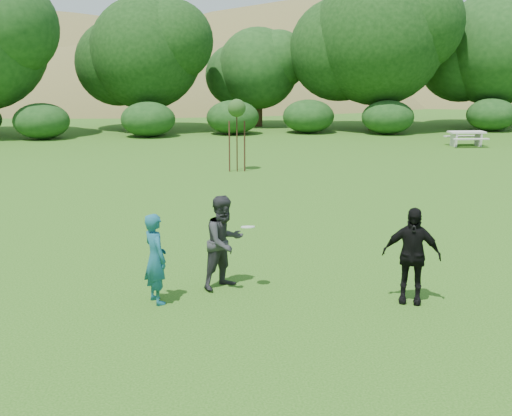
{
  "coord_description": "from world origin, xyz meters",
  "views": [
    {
      "loc": [
        -1.44,
        -11.05,
        4.43
      ],
      "look_at": [
        0.0,
        3.0,
        1.1
      ],
      "focal_mm": 45.0,
      "sensor_mm": 36.0,
      "label": 1
    }
  ],
  "objects_px": {
    "sapling": "(237,110)",
    "picnic_table": "(466,136)",
    "player_black": "(411,255)",
    "player_grey": "(224,242)",
    "player_teal": "(155,259)"
  },
  "relations": [
    {
      "from": "player_black",
      "to": "player_teal",
      "type": "bearing_deg",
      "value": -164.65
    },
    {
      "from": "player_grey",
      "to": "picnic_table",
      "type": "distance_m",
      "value": 23.43
    },
    {
      "from": "player_teal",
      "to": "player_black",
      "type": "bearing_deg",
      "value": -122.05
    },
    {
      "from": "player_black",
      "to": "player_grey",
      "type": "bearing_deg",
      "value": -177.52
    },
    {
      "from": "sapling",
      "to": "picnic_table",
      "type": "height_order",
      "value": "sapling"
    },
    {
      "from": "player_teal",
      "to": "sapling",
      "type": "xyz_separation_m",
      "value": [
        2.51,
        13.78,
        1.57
      ]
    },
    {
      "from": "player_grey",
      "to": "sapling",
      "type": "relative_size",
      "value": 0.65
    },
    {
      "from": "player_black",
      "to": "picnic_table",
      "type": "relative_size",
      "value": 1.0
    },
    {
      "from": "player_teal",
      "to": "sapling",
      "type": "relative_size",
      "value": 0.59
    },
    {
      "from": "player_grey",
      "to": "picnic_table",
      "type": "xyz_separation_m",
      "value": [
        13.34,
        19.25,
        -0.41
      ]
    },
    {
      "from": "sapling",
      "to": "picnic_table",
      "type": "relative_size",
      "value": 1.58
    },
    {
      "from": "player_grey",
      "to": "player_black",
      "type": "height_order",
      "value": "player_grey"
    },
    {
      "from": "picnic_table",
      "to": "sapling",
      "type": "bearing_deg",
      "value": -153.15
    },
    {
      "from": "sapling",
      "to": "player_teal",
      "type": "bearing_deg",
      "value": -100.33
    },
    {
      "from": "player_teal",
      "to": "picnic_table",
      "type": "distance_m",
      "value": 24.72
    }
  ]
}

